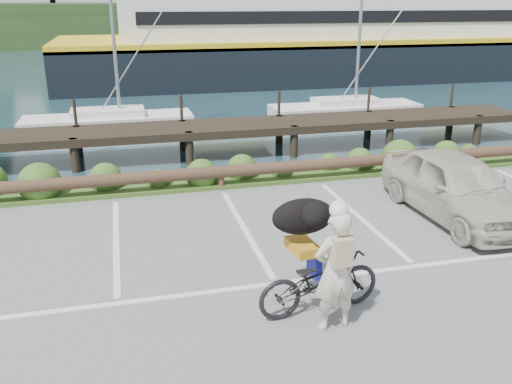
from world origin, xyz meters
TOP-DOWN VIEW (x-y plane):
  - ground at (0.00, 0.00)m, footprint 72.00×72.00m
  - harbor_backdrop at (0.39, 78.47)m, footprint 170.00×160.00m
  - vegetation_strip at (0.00, 5.30)m, footprint 34.00×1.60m
  - log_rail at (0.00, 4.60)m, footprint 32.00×0.30m
  - bicycle at (0.40, -1.36)m, footprint 2.03×0.91m
  - cyclist at (0.45, -1.81)m, footprint 0.71×0.51m
  - dog at (0.32, -0.73)m, footprint 0.60×1.06m
  - parked_car at (4.60, 1.55)m, footprint 1.79×4.20m

SIDE VIEW (x-z plane):
  - harbor_backdrop at x=0.39m, z-range -15.00..15.00m
  - ground at x=0.00m, z-range 0.00..0.00m
  - log_rail at x=0.00m, z-range -0.30..0.30m
  - vegetation_strip at x=0.00m, z-range 0.00..0.10m
  - bicycle at x=0.40m, z-range 0.00..1.03m
  - parked_car at x=4.60m, z-range 0.00..1.42m
  - cyclist at x=0.45m, z-range 0.00..1.82m
  - dog at x=0.32m, z-range 1.03..1.61m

